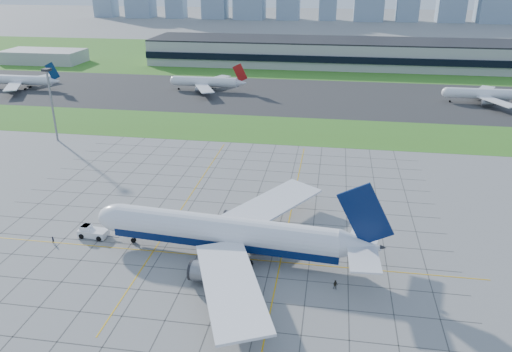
{
  "coord_description": "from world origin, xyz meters",
  "views": [
    {
      "loc": [
        27.01,
        -91.56,
        57.48
      ],
      "look_at": [
        8.15,
        27.04,
        7.0
      ],
      "focal_mm": 35.0,
      "sensor_mm": 36.0,
      "label": 1
    }
  ],
  "objects_px": {
    "pushback_tug": "(92,232)",
    "distant_jet_1": "(207,82)",
    "light_mast": "(51,96)",
    "distant_jet_2": "(487,94)",
    "distant_jet_0": "(23,80)",
    "crew_near": "(53,240)",
    "crew_far": "(335,285)",
    "airliner": "(227,233)"
  },
  "relations": [
    {
      "from": "crew_far",
      "to": "airliner",
      "type": "bearing_deg",
      "value": 174.25
    },
    {
      "from": "airliner",
      "to": "crew_far",
      "type": "xyz_separation_m",
      "value": [
        23.14,
        -8.74,
        -4.52
      ]
    },
    {
      "from": "distant_jet_1",
      "to": "distant_jet_2",
      "type": "xyz_separation_m",
      "value": [
        131.66,
        -5.17,
        0.0
      ]
    },
    {
      "from": "airliner",
      "to": "distant_jet_0",
      "type": "height_order",
      "value": "airliner"
    },
    {
      "from": "light_mast",
      "to": "distant_jet_2",
      "type": "height_order",
      "value": "light_mast"
    },
    {
      "from": "light_mast",
      "to": "distant_jet_0",
      "type": "relative_size",
      "value": 0.6
    },
    {
      "from": "light_mast",
      "to": "distant_jet_1",
      "type": "bearing_deg",
      "value": 68.19
    },
    {
      "from": "distant_jet_0",
      "to": "distant_jet_1",
      "type": "distance_m",
      "value": 93.74
    },
    {
      "from": "airliner",
      "to": "distant_jet_2",
      "type": "distance_m",
      "value": 170.19
    },
    {
      "from": "pushback_tug",
      "to": "distant_jet_0",
      "type": "distance_m",
      "value": 171.19
    },
    {
      "from": "pushback_tug",
      "to": "airliner",
      "type": "bearing_deg",
      "value": -0.35
    },
    {
      "from": "airliner",
      "to": "pushback_tug",
      "type": "height_order",
      "value": "airliner"
    },
    {
      "from": "light_mast",
      "to": "airliner",
      "type": "relative_size",
      "value": 0.4
    },
    {
      "from": "crew_far",
      "to": "distant_jet_1",
      "type": "height_order",
      "value": "distant_jet_1"
    },
    {
      "from": "light_mast",
      "to": "distant_jet_0",
      "type": "height_order",
      "value": "light_mast"
    },
    {
      "from": "pushback_tug",
      "to": "crew_near",
      "type": "height_order",
      "value": "pushback_tug"
    },
    {
      "from": "distant_jet_0",
      "to": "distant_jet_1",
      "type": "relative_size",
      "value": 1.0
    },
    {
      "from": "pushback_tug",
      "to": "crew_near",
      "type": "xyz_separation_m",
      "value": [
        -7.26,
        -4.29,
        -0.36
      ]
    },
    {
      "from": "crew_far",
      "to": "pushback_tug",
      "type": "bearing_deg",
      "value": -177.01
    },
    {
      "from": "crew_near",
      "to": "crew_far",
      "type": "relative_size",
      "value": 0.88
    },
    {
      "from": "distant_jet_1",
      "to": "airliner",
      "type": "bearing_deg",
      "value": -74.14
    },
    {
      "from": "pushback_tug",
      "to": "crew_near",
      "type": "relative_size",
      "value": 5.8
    },
    {
      "from": "light_mast",
      "to": "crew_near",
      "type": "xyz_separation_m",
      "value": [
        36.62,
        -67.34,
        -15.33
      ]
    },
    {
      "from": "crew_near",
      "to": "distant_jet_2",
      "type": "distance_m",
      "value": 194.93
    },
    {
      "from": "distant_jet_1",
      "to": "pushback_tug",
      "type": "bearing_deg",
      "value": -86.03
    },
    {
      "from": "airliner",
      "to": "crew_far",
      "type": "relative_size",
      "value": 33.21
    },
    {
      "from": "light_mast",
      "to": "airliner",
      "type": "bearing_deg",
      "value": -40.86
    },
    {
      "from": "airliner",
      "to": "crew_near",
      "type": "relative_size",
      "value": 37.91
    },
    {
      "from": "pushback_tug",
      "to": "distant_jet_1",
      "type": "height_order",
      "value": "distant_jet_1"
    },
    {
      "from": "airliner",
      "to": "distant_jet_1",
      "type": "bearing_deg",
      "value": 110.84
    },
    {
      "from": "light_mast",
      "to": "airliner",
      "type": "xyz_separation_m",
      "value": [
        76.38,
        -66.08,
        -10.69
      ]
    },
    {
      "from": "crew_near",
      "to": "distant_jet_2",
      "type": "bearing_deg",
      "value": -30.56
    },
    {
      "from": "airliner",
      "to": "crew_near",
      "type": "distance_m",
      "value": 40.04
    },
    {
      "from": "crew_near",
      "to": "distant_jet_1",
      "type": "height_order",
      "value": "distant_jet_1"
    },
    {
      "from": "distant_jet_0",
      "to": "airliner",
      "type": "bearing_deg",
      "value": -45.76
    },
    {
      "from": "crew_near",
      "to": "distant_jet_1",
      "type": "distance_m",
      "value": 151.59
    },
    {
      "from": "crew_far",
      "to": "distant_jet_1",
      "type": "distance_m",
      "value": 172.12
    },
    {
      "from": "pushback_tug",
      "to": "crew_far",
      "type": "height_order",
      "value": "pushback_tug"
    },
    {
      "from": "pushback_tug",
      "to": "crew_far",
      "type": "xyz_separation_m",
      "value": [
        55.63,
        -11.77,
        -0.24
      ]
    },
    {
      "from": "light_mast",
      "to": "crew_near",
      "type": "height_order",
      "value": "light_mast"
    },
    {
      "from": "pushback_tug",
      "to": "crew_far",
      "type": "distance_m",
      "value": 56.86
    },
    {
      "from": "light_mast",
      "to": "crew_near",
      "type": "bearing_deg",
      "value": -61.46
    }
  ]
}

